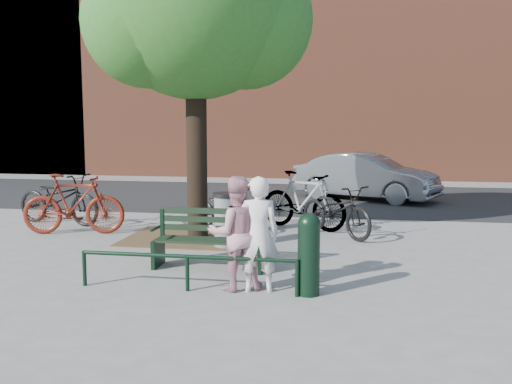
% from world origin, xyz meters
% --- Properties ---
extents(ground, '(90.00, 90.00, 0.00)m').
position_xyz_m(ground, '(0.00, 0.00, 0.00)').
color(ground, gray).
rests_on(ground, ground).
extents(dirt_pit, '(2.40, 2.00, 0.02)m').
position_xyz_m(dirt_pit, '(-1.00, 2.20, 0.01)').
color(dirt_pit, brown).
rests_on(dirt_pit, ground).
extents(road, '(40.00, 7.00, 0.01)m').
position_xyz_m(road, '(0.00, 8.50, 0.01)').
color(road, black).
rests_on(road, ground).
extents(townhouse_row, '(45.00, 4.00, 14.00)m').
position_xyz_m(townhouse_row, '(0.17, 16.00, 6.25)').
color(townhouse_row, brown).
rests_on(townhouse_row, ground).
extents(park_bench, '(1.74, 0.54, 0.97)m').
position_xyz_m(park_bench, '(-0.00, 0.08, 0.48)').
color(park_bench, black).
rests_on(park_bench, ground).
extents(guard_railing, '(3.06, 0.06, 0.51)m').
position_xyz_m(guard_railing, '(0.00, -1.20, 0.40)').
color(guard_railing, black).
rests_on(guard_railing, ground).
extents(street_tree, '(4.20, 3.80, 6.50)m').
position_xyz_m(street_tree, '(-0.75, 2.20, 4.42)').
color(street_tree, black).
rests_on(street_tree, ground).
extents(person_left, '(0.64, 0.48, 1.58)m').
position_xyz_m(person_left, '(0.95, -1.05, 0.79)').
color(person_left, silver).
rests_on(person_left, ground).
extents(person_right, '(0.93, 0.84, 1.57)m').
position_xyz_m(person_right, '(0.63, -1.00, 0.78)').
color(person_right, '#BA7F8B').
rests_on(person_right, ground).
extents(bollard, '(0.30, 0.30, 1.11)m').
position_xyz_m(bollard, '(1.64, -1.09, 0.59)').
color(bollard, black).
rests_on(bollard, ground).
extents(litter_bin, '(0.49, 0.49, 1.00)m').
position_xyz_m(litter_bin, '(-0.08, 1.56, 0.51)').
color(litter_bin, gray).
rests_on(litter_bin, ground).
extents(bicycle_a, '(2.28, 1.21, 1.14)m').
position_xyz_m(bicycle_a, '(-4.28, 3.19, 0.57)').
color(bicycle_a, black).
rests_on(bicycle_a, ground).
extents(bicycle_b, '(2.14, 0.98, 1.24)m').
position_xyz_m(bicycle_b, '(-3.41, 2.20, 0.62)').
color(bicycle_b, '#58170C').
rests_on(bicycle_b, ground).
extents(bicycle_c, '(1.80, 1.48, 0.92)m').
position_xyz_m(bicycle_c, '(-0.47, 3.02, 0.46)').
color(bicycle_c, black).
rests_on(bicycle_c, ground).
extents(bicycle_d, '(2.11, 1.43, 1.24)m').
position_xyz_m(bicycle_d, '(1.16, 3.53, 0.62)').
color(bicycle_d, gray).
rests_on(bicycle_d, ground).
extents(bicycle_e, '(1.88, 1.92, 1.05)m').
position_xyz_m(bicycle_e, '(1.88, 2.90, 0.52)').
color(bicycle_e, black).
rests_on(bicycle_e, ground).
extents(parked_car, '(4.37, 3.02, 1.37)m').
position_xyz_m(parked_car, '(2.56, 8.36, 0.68)').
color(parked_car, slate).
rests_on(parked_car, ground).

